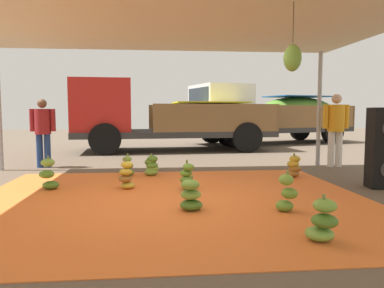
{
  "coord_description": "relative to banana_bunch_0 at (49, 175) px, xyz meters",
  "views": [
    {
      "loc": [
        -0.24,
        -5.59,
        1.36
      ],
      "look_at": [
        0.45,
        1.44,
        0.74
      ],
      "focal_mm": 34.75,
      "sensor_mm": 36.0,
      "label": 1
    }
  ],
  "objects": [
    {
      "name": "speaker_stack",
      "position": [
        5.85,
        -0.4,
        0.46
      ],
      "size": [
        0.54,
        0.48,
        1.42
      ],
      "color": "black",
      "rests_on": "ground"
    },
    {
      "name": "banana_bunch_4",
      "position": [
        2.39,
        -0.26,
        -0.03
      ],
      "size": [
        0.36,
        0.34,
        0.51
      ],
      "color": "#477523",
      "rests_on": "tarp_orange"
    },
    {
      "name": "banana_bunch_7",
      "position": [
        1.34,
        -0.09,
        -0.02
      ],
      "size": [
        0.36,
        0.36,
        0.54
      ],
      "color": "gold",
      "rests_on": "tarp_orange"
    },
    {
      "name": "banana_bunch_5",
      "position": [
        3.57,
        -2.94,
        -0.04
      ],
      "size": [
        0.41,
        0.41,
        0.49
      ],
      "color": "#75A83D",
      "rests_on": "tarp_orange"
    },
    {
      "name": "cargo_truck_main",
      "position": [
        2.14,
        6.36,
        0.93
      ],
      "size": [
        6.89,
        2.89,
        2.4
      ],
      "color": "#2D2D2D",
      "rests_on": "ground"
    },
    {
      "name": "worker_0",
      "position": [
        6.23,
        2.11,
        0.78
      ],
      "size": [
        0.65,
        0.4,
        1.78
      ],
      "color": "silver",
      "rests_on": "ground"
    },
    {
      "name": "tarp_orange",
      "position": [
        2.09,
        -0.97,
        -0.25
      ],
      "size": [
        6.07,
        5.29,
        0.01
      ],
      "primitive_type": "cube",
      "color": "orange",
      "rests_on": "ground"
    },
    {
      "name": "banana_bunch_1",
      "position": [
        1.76,
        1.25,
        -0.05
      ],
      "size": [
        0.37,
        0.38,
        0.47
      ],
      "color": "#6B9E38",
      "rests_on": "tarp_orange"
    },
    {
      "name": "cargo_truck_far",
      "position": [
        6.61,
        8.76,
        1.0
      ],
      "size": [
        7.21,
        4.22,
        2.4
      ],
      "color": "#2D2D2D",
      "rests_on": "ground"
    },
    {
      "name": "tent_canopy",
      "position": [
        2.1,
        -1.06,
        2.54
      ],
      "size": [
        8.0,
        7.0,
        2.87
      ],
      "color": "#9EA0A5",
      "rests_on": "ground"
    },
    {
      "name": "worker_1",
      "position": [
        -0.86,
        2.69,
        0.71
      ],
      "size": [
        0.61,
        0.37,
        1.66
      ],
      "color": "navy",
      "rests_on": "ground"
    },
    {
      "name": "banana_bunch_3",
      "position": [
        2.32,
        -1.59,
        -0.05
      ],
      "size": [
        0.44,
        0.44,
        0.48
      ],
      "color": "#477523",
      "rests_on": "tarp_orange"
    },
    {
      "name": "banana_bunch_0",
      "position": [
        0.0,
        0.0,
        0.0
      ],
      "size": [
        0.34,
        0.33,
        0.58
      ],
      "color": "#477523",
      "rests_on": "tarp_orange"
    },
    {
      "name": "banana_bunch_8",
      "position": [
        3.6,
        -1.8,
        -0.01
      ],
      "size": [
        0.36,
        0.36,
        0.56
      ],
      "color": "#60932D",
      "rests_on": "tarp_orange"
    },
    {
      "name": "ground_plane",
      "position": [
        2.09,
        2.03,
        -0.25
      ],
      "size": [
        40.0,
        40.0,
        0.0
      ],
      "primitive_type": "plane",
      "color": "brown"
    },
    {
      "name": "banana_bunch_2",
      "position": [
        4.68,
        0.76,
        -0.04
      ],
      "size": [
        0.37,
        0.36,
        0.49
      ],
      "color": "#996628",
      "rests_on": "tarp_orange"
    },
    {
      "name": "banana_bunch_6",
      "position": [
        1.27,
        1.26,
        -0.06
      ],
      "size": [
        0.28,
        0.28,
        0.47
      ],
      "color": "#60932D",
      "rests_on": "tarp_orange"
    }
  ]
}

